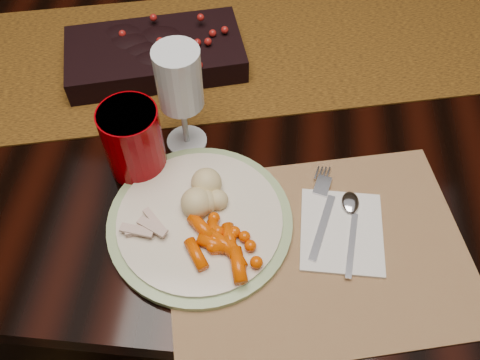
# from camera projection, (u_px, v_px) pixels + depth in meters

# --- Properties ---
(floor) EXTENTS (5.00, 5.00, 0.00)m
(floor) POSITION_uv_depth(u_px,v_px,m) (242.00, 264.00, 1.56)
(floor) COLOR black
(floor) RESTS_ON ground
(dining_table) EXTENTS (1.80, 1.00, 0.75)m
(dining_table) POSITION_uv_depth(u_px,v_px,m) (243.00, 197.00, 1.25)
(dining_table) COLOR black
(dining_table) RESTS_ON floor
(table_runner) EXTENTS (1.85, 0.80, 0.00)m
(table_runner) POSITION_uv_depth(u_px,v_px,m) (274.00, 46.00, 1.01)
(table_runner) COLOR #49240D
(table_runner) RESTS_ON dining_table
(centerpiece) EXTENTS (0.36, 0.25, 0.07)m
(centerpiece) POSITION_uv_depth(u_px,v_px,m) (155.00, 51.00, 0.95)
(centerpiece) COLOR black
(centerpiece) RESTS_ON table_runner
(placemat_main) EXTENTS (0.50, 0.42, 0.00)m
(placemat_main) POSITION_uv_depth(u_px,v_px,m) (317.00, 251.00, 0.75)
(placemat_main) COLOR brown
(placemat_main) RESTS_ON dining_table
(dinner_plate) EXTENTS (0.29, 0.29, 0.02)m
(dinner_plate) POSITION_uv_depth(u_px,v_px,m) (200.00, 221.00, 0.76)
(dinner_plate) COLOR beige
(dinner_plate) RESTS_ON placemat_main
(baby_carrots) EXTENTS (0.12, 0.10, 0.02)m
(baby_carrots) POSITION_uv_depth(u_px,v_px,m) (216.00, 243.00, 0.72)
(baby_carrots) COLOR #D54600
(baby_carrots) RESTS_ON dinner_plate
(mashed_potatoes) EXTENTS (0.10, 0.09, 0.05)m
(mashed_potatoes) POSITION_uv_depth(u_px,v_px,m) (206.00, 191.00, 0.76)
(mashed_potatoes) COLOR #E5C683
(mashed_potatoes) RESTS_ON dinner_plate
(turkey_shreds) EXTENTS (0.08, 0.07, 0.02)m
(turkey_shreds) POSITION_uv_depth(u_px,v_px,m) (144.00, 228.00, 0.74)
(turkey_shreds) COLOR beige
(turkey_shreds) RESTS_ON dinner_plate
(napkin) EXTENTS (0.12, 0.14, 0.00)m
(napkin) POSITION_uv_depth(u_px,v_px,m) (342.00, 231.00, 0.76)
(napkin) COLOR white
(napkin) RESTS_ON placemat_main
(fork) EXTENTS (0.06, 0.15, 0.00)m
(fork) POSITION_uv_depth(u_px,v_px,m) (322.00, 216.00, 0.77)
(fork) COLOR #B5B6C5
(fork) RESTS_ON napkin
(spoon) EXTENTS (0.04, 0.14, 0.00)m
(spoon) POSITION_uv_depth(u_px,v_px,m) (351.00, 231.00, 0.75)
(spoon) COLOR silver
(spoon) RESTS_ON napkin
(red_cup) EXTENTS (0.11, 0.11, 0.13)m
(red_cup) POSITION_uv_depth(u_px,v_px,m) (133.00, 141.00, 0.78)
(red_cup) COLOR #7B0005
(red_cup) RESTS_ON placemat_main
(wine_glass) EXTENTS (0.09, 0.09, 0.20)m
(wine_glass) POSITION_uv_depth(u_px,v_px,m) (182.00, 101.00, 0.79)
(wine_glass) COLOR silver
(wine_glass) RESTS_ON dining_table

